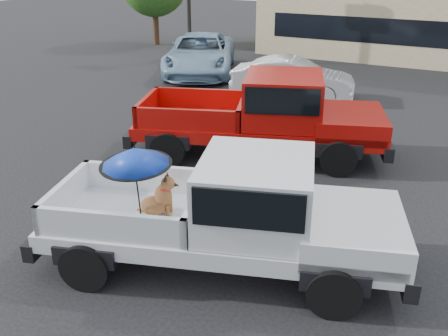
{
  "coord_description": "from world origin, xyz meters",
  "views": [
    {
      "loc": [
        2.43,
        -6.15,
        4.63
      ],
      "look_at": [
        -1.18,
        0.7,
        1.3
      ],
      "focal_mm": 40.0,
      "sensor_mm": 36.0,
      "label": 1
    }
  ],
  "objects_px": {
    "silver_pickup": "(240,209)",
    "red_pickup": "(275,113)",
    "blue_suv": "(200,54)",
    "silver_sedan": "(293,79)"
  },
  "relations": [
    {
      "from": "silver_pickup",
      "to": "red_pickup",
      "type": "xyz_separation_m",
      "value": [
        -1.38,
        4.72,
        0.06
      ]
    },
    {
      "from": "blue_suv",
      "to": "silver_pickup",
      "type": "bearing_deg",
      "value": -81.99
    },
    {
      "from": "red_pickup",
      "to": "silver_pickup",
      "type": "bearing_deg",
      "value": -93.45
    },
    {
      "from": "silver_sedan",
      "to": "blue_suv",
      "type": "relative_size",
      "value": 0.72
    },
    {
      "from": "red_pickup",
      "to": "blue_suv",
      "type": "distance_m",
      "value": 9.54
    },
    {
      "from": "silver_pickup",
      "to": "silver_sedan",
      "type": "relative_size",
      "value": 1.45
    },
    {
      "from": "red_pickup",
      "to": "silver_sedan",
      "type": "height_order",
      "value": "red_pickup"
    },
    {
      "from": "red_pickup",
      "to": "silver_sedan",
      "type": "distance_m",
      "value": 5.52
    },
    {
      "from": "blue_suv",
      "to": "red_pickup",
      "type": "bearing_deg",
      "value": -73.57
    },
    {
      "from": "silver_sedan",
      "to": "blue_suv",
      "type": "distance_m",
      "value": 5.13
    }
  ]
}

